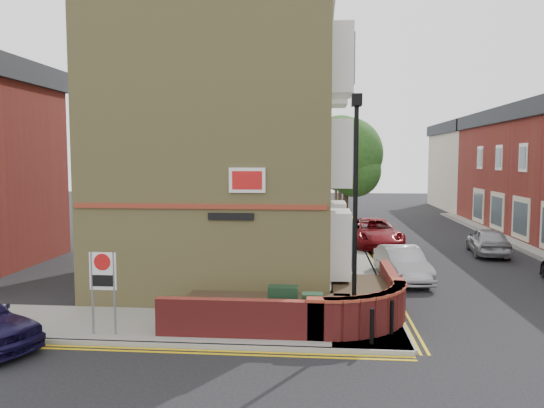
{
  "coord_description": "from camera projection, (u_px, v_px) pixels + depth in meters",
  "views": [
    {
      "loc": [
        0.65,
        -12.76,
        4.79
      ],
      "look_at": [
        -0.84,
        4.0,
        3.32
      ],
      "focal_mm": 35.0,
      "sensor_mm": 36.0,
      "label": 1
    }
  ],
  "objects": [
    {
      "name": "ground",
      "position": [
        292.0,
        351.0,
        13.13
      ],
      "size": [
        120.0,
        120.0,
        0.0
      ],
      "primitive_type": "plane",
      "color": "black",
      "rests_on": "ground"
    },
    {
      "name": "pavement_corner",
      "position": [
        170.0,
        326.0,
        14.93
      ],
      "size": [
        13.0,
        3.0,
        0.12
      ],
      "primitive_type": "cube",
      "color": "gray",
      "rests_on": "ground"
    },
    {
      "name": "pavement_main",
      "position": [
        344.0,
        245.0,
        28.83
      ],
      "size": [
        2.0,
        32.0,
        0.12
      ],
      "primitive_type": "cube",
      "color": "gray",
      "rests_on": "ground"
    },
    {
      "name": "kerb_side",
      "position": [
        154.0,
        345.0,
        13.44
      ],
      "size": [
        13.0,
        0.15,
        0.12
      ],
      "primitive_type": "cube",
      "color": "gray",
      "rests_on": "ground"
    },
    {
      "name": "kerb_main_near",
      "position": [
        362.0,
        245.0,
        28.74
      ],
      "size": [
        0.15,
        32.0,
        0.12
      ],
      "primitive_type": "cube",
      "color": "gray",
      "rests_on": "ground"
    },
    {
      "name": "kerb_main_far",
      "position": [
        538.0,
        258.0,
        25.05
      ],
      "size": [
        0.15,
        40.0,
        0.12
      ],
      "primitive_type": "cube",
      "color": "gray",
      "rests_on": "ground"
    },
    {
      "name": "yellow_lines_side",
      "position": [
        151.0,
        350.0,
        13.2
      ],
      "size": [
        13.0,
        0.28,
        0.01
      ],
      "primitive_type": "cube",
      "color": "gold",
      "rests_on": "ground"
    },
    {
      "name": "yellow_lines_main",
      "position": [
        367.0,
        246.0,
        28.72
      ],
      "size": [
        0.28,
        32.0,
        0.01
      ],
      "primitive_type": "cube",
      "color": "gold",
      "rests_on": "ground"
    },
    {
      "name": "corner_building",
      "position": [
        230.0,
        121.0,
        20.78
      ],
      "size": [
        8.95,
        10.4,
        13.6
      ],
      "color": "tan",
      "rests_on": "ground"
    },
    {
      "name": "garden_wall",
      "position": [
        296.0,
        321.0,
        15.61
      ],
      "size": [
        6.8,
        6.0,
        1.2
      ],
      "primitive_type": null,
      "color": "maroon",
      "rests_on": "ground"
    },
    {
      "name": "lamppost",
      "position": [
        355.0,
        213.0,
        13.89
      ],
      "size": [
        0.25,
        0.5,
        6.3
      ],
      "color": "black",
      "rests_on": "pavement_corner"
    },
    {
      "name": "utility_cabinet_large",
      "position": [
        283.0,
        308.0,
        14.39
      ],
      "size": [
        0.8,
        0.45,
        1.2
      ],
      "primitive_type": "cube",
      "color": "#16311C",
      "rests_on": "pavement_corner"
    },
    {
      "name": "utility_cabinet_small",
      "position": [
        312.0,
        314.0,
        14.02
      ],
      "size": [
        0.55,
        0.4,
        1.1
      ],
      "primitive_type": "cube",
      "color": "#16311C",
      "rests_on": "pavement_corner"
    },
    {
      "name": "bollard_near",
      "position": [
        372.0,
        326.0,
        13.3
      ],
      "size": [
        0.11,
        0.11,
        0.9
      ],
      "primitive_type": "cylinder",
      "color": "black",
      "rests_on": "pavement_corner"
    },
    {
      "name": "bollard_far",
      "position": [
        392.0,
        317.0,
        14.04
      ],
      "size": [
        0.11,
        0.11,
        0.9
      ],
      "primitive_type": "cylinder",
      "color": "black",
      "rests_on": "pavement_corner"
    },
    {
      "name": "zone_sign",
      "position": [
        103.0,
        278.0,
        13.93
      ],
      "size": [
        0.72,
        0.07,
        2.2
      ],
      "color": "slate",
      "rests_on": "pavement_corner"
    },
    {
      "name": "far_terrace_cream",
      "position": [
        469.0,
        166.0,
        49.2
      ],
      "size": [
        5.4,
        12.4,
        8.0
      ],
      "color": "#BAAD99",
      "rests_on": "ground"
    },
    {
      "name": "tree_near",
      "position": [
        346.0,
        160.0,
        26.48
      ],
      "size": [
        3.64,
        3.65,
        6.7
      ],
      "color": "#382B1E",
      "rests_on": "pavement_main"
    },
    {
      "name": "tree_mid",
      "position": [
        340.0,
        151.0,
        34.38
      ],
      "size": [
        4.03,
        4.03,
        7.42
      ],
      "color": "#382B1E",
      "rests_on": "pavement_main"
    },
    {
      "name": "tree_far",
      "position": [
        336.0,
        156.0,
        42.34
      ],
      "size": [
        3.81,
        3.81,
        7.0
      ],
      "color": "#382B1E",
      "rests_on": "pavement_main"
    },
    {
      "name": "traffic_light_assembly",
      "position": [
        344.0,
        186.0,
        37.48
      ],
      "size": [
        0.2,
        0.16,
        4.2
      ],
      "color": "black",
      "rests_on": "pavement_main"
    },
    {
      "name": "silver_car_near",
      "position": [
        402.0,
        264.0,
        20.68
      ],
      "size": [
        1.89,
        4.13,
        1.31
      ],
      "primitive_type": "imported",
      "rotation": [
        0.0,
        0.0,
        0.13
      ],
      "color": "#9A9AA1",
      "rests_on": "ground"
    },
    {
      "name": "red_car_main",
      "position": [
        374.0,
        233.0,
        28.62
      ],
      "size": [
        3.0,
        5.64,
        1.51
      ],
      "primitive_type": "imported",
      "rotation": [
        0.0,
        0.0,
        0.09
      ],
      "color": "maroon",
      "rests_on": "ground"
    },
    {
      "name": "silver_car_far",
      "position": [
        488.0,
        241.0,
        26.17
      ],
      "size": [
        2.07,
        4.2,
        1.38
      ],
      "primitive_type": "imported",
      "rotation": [
        0.0,
        0.0,
        3.03
      ],
      "color": "gray",
      "rests_on": "ground"
    }
  ]
}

